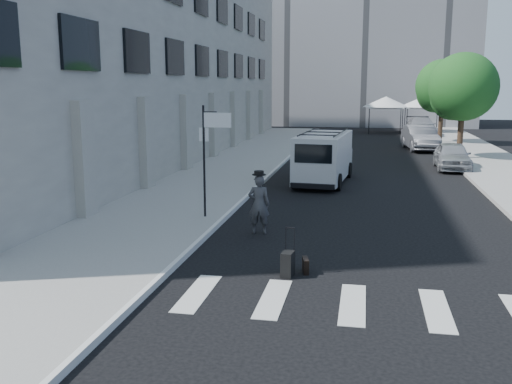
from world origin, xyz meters
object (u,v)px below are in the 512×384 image
at_px(parked_car_a, 452,156).
at_px(parked_car_c, 421,127).
at_px(briefcase, 305,265).
at_px(suitcase, 288,264).
at_px(cargo_van, 324,157).
at_px(businessman, 259,204).
at_px(parked_car_b, 420,138).

relative_size(parked_car_a, parked_car_c, 0.74).
distance_m(briefcase, suitcase, 0.52).
bearing_deg(parked_car_a, suitcase, -107.31).
relative_size(suitcase, cargo_van, 0.19).
xyz_separation_m(businessman, parked_car_c, (7.43, 33.09, -0.07)).
relative_size(businessman, parked_car_b, 0.35).
bearing_deg(parked_car_b, parked_car_a, -91.43).
bearing_deg(businessman, briefcase, 110.99).
bearing_deg(cargo_van, parked_car_a, 44.83).
bearing_deg(briefcase, suitcase, -148.80).
bearing_deg(cargo_van, businessman, -92.33).
height_order(suitcase, cargo_van, cargo_van).
bearing_deg(cargo_van, briefcase, -82.56).
bearing_deg(cargo_van, suitcase, -84.27).
distance_m(cargo_van, parked_car_a, 7.97).
distance_m(parked_car_a, parked_car_b, 8.70).
height_order(cargo_van, parked_car_a, cargo_van).
distance_m(suitcase, parked_car_a, 18.85).
distance_m(briefcase, parked_car_c, 36.79).
bearing_deg(briefcase, businessman, 105.73).
height_order(businessman, parked_car_c, businessman).
relative_size(businessman, parked_car_a, 0.42).
bearing_deg(suitcase, businessman, 117.40).
relative_size(businessman, briefcase, 3.93).
relative_size(cargo_van, parked_car_a, 1.43).
bearing_deg(parked_car_c, suitcase, -101.21).
bearing_deg(parked_car_c, parked_car_a, -92.08).
height_order(parked_car_a, parked_car_c, parked_car_c).
distance_m(parked_car_b, parked_car_c, 10.20).
relative_size(parked_car_b, parked_car_c, 0.90).
relative_size(parked_car_a, parked_car_b, 0.83).
xyz_separation_m(briefcase, parked_car_a, (5.63, 17.52, 0.52)).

